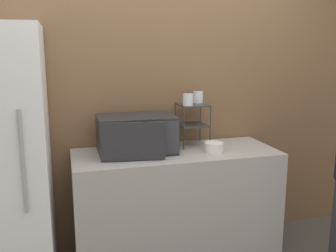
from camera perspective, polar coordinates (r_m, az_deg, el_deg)
wall_back at (r=3.16m, az=-0.59°, el=4.69°), size 8.00×0.06×2.60m
counter at (r=3.06m, az=1.19°, el=-12.09°), size 1.58×0.62×0.90m
microwave at (r=2.85m, az=-4.86°, el=-1.30°), size 0.58×0.46×0.28m
dish_rack at (r=3.05m, az=3.75°, el=1.55°), size 0.23×0.24×0.34m
glass_front_left at (r=2.95m, az=3.06°, el=4.04°), size 0.08×0.08×0.09m
glass_back_right at (r=3.11m, az=4.60°, el=4.41°), size 0.08×0.08×0.09m
bowl at (r=2.90m, az=7.01°, el=-3.26°), size 0.15×0.15×0.08m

